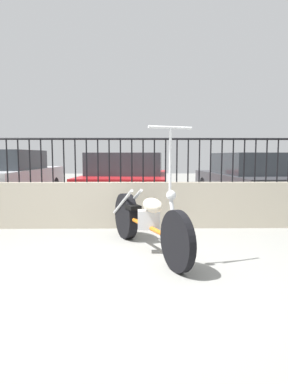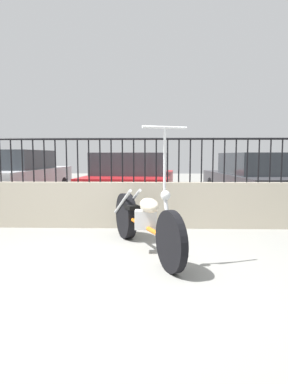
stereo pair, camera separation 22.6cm
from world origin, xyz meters
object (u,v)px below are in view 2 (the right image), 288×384
object	(u,v)px
car_silver	(11,178)
motorcycle_orange	(141,220)
car_dark_grey	(262,180)
car_red	(133,179)

from	to	relation	value
car_silver	motorcycle_orange	bearing A→B (deg)	-136.89
car_silver	car_dark_grey	distance (m)	6.09
motorcycle_orange	car_silver	xyz separation A→B (m)	(-3.32, 3.76, 0.30)
motorcycle_orange	car_red	bearing A→B (deg)	163.35
car_silver	car_red	size ratio (longest dim) A/B	0.97
motorcycle_orange	car_dark_grey	size ratio (longest dim) A/B	0.51
car_red	car_dark_grey	size ratio (longest dim) A/B	1.00
car_red	car_dark_grey	distance (m)	3.13
car_silver	car_dark_grey	world-z (taller)	car_silver
car_red	car_dark_grey	bearing A→B (deg)	-90.97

